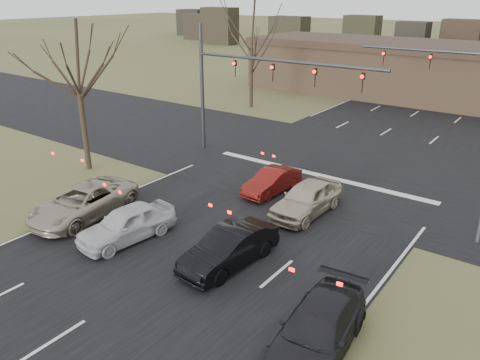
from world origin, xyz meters
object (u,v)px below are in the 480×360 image
at_px(mast_arm_near, 244,77).
at_px(car_white_sedan, 127,224).
at_px(car_red_ahead, 272,181).
at_px(car_silver_ahead, 307,198).
at_px(car_charcoal_sedan, 317,330).
at_px(car_silver_suv, 83,202).
at_px(car_black_hatch, 230,248).
at_px(building, 464,74).

distance_m(mast_arm_near, car_white_sedan, 12.44).
height_order(car_red_ahead, car_silver_ahead, car_silver_ahead).
xyz_separation_m(mast_arm_near, car_charcoal_sedan, (11.73, -12.68, -4.38)).
distance_m(car_silver_suv, car_white_sedan, 3.30).
relative_size(car_white_sedan, car_black_hatch, 0.98).
height_order(car_silver_suv, car_silver_ahead, car_silver_ahead).
bearing_deg(car_charcoal_sedan, car_silver_suv, 167.36).
bearing_deg(car_black_hatch, car_silver_suv, -170.65).
xyz_separation_m(building, car_white_sedan, (-5.00, -36.44, -1.93)).
bearing_deg(car_silver_suv, car_silver_ahead, 32.43).
bearing_deg(car_silver_ahead, building, 91.76).
bearing_deg(car_silver_suv, car_white_sedan, -10.26).
distance_m(car_black_hatch, car_silver_ahead, 5.70).
distance_m(building, mast_arm_near, 26.14).
distance_m(mast_arm_near, car_silver_suv, 12.03).
distance_m(car_white_sedan, car_charcoal_sedan, 9.58).
xyz_separation_m(car_silver_suv, car_red_ahead, (5.49, 7.55, -0.12)).
distance_m(car_white_sedan, car_black_hatch, 4.77).
relative_size(car_silver_suv, car_black_hatch, 1.22).
height_order(building, car_red_ahead, building).
bearing_deg(car_silver_ahead, car_silver_suv, -139.91).
bearing_deg(building, car_charcoal_sedan, -83.19).
xyz_separation_m(mast_arm_near, car_red_ahead, (4.43, -3.63, -4.45)).
bearing_deg(mast_arm_near, car_black_hatch, -56.66).
relative_size(mast_arm_near, car_silver_suv, 2.27).
bearing_deg(car_silver_suv, mast_arm_near, 78.95).
height_order(building, mast_arm_near, mast_arm_near).
height_order(mast_arm_near, car_red_ahead, mast_arm_near).
xyz_separation_m(car_silver_suv, car_white_sedan, (3.29, -0.27, -0.01)).
relative_size(car_silver_suv, car_white_sedan, 1.25).
bearing_deg(car_black_hatch, car_red_ahead, 114.17).
relative_size(building, car_black_hatch, 9.67).
height_order(mast_arm_near, car_black_hatch, mast_arm_near).
relative_size(car_red_ahead, car_silver_ahead, 0.83).
height_order(car_white_sedan, car_charcoal_sedan, car_white_sedan).
bearing_deg(car_white_sedan, car_red_ahead, 82.10).
bearing_deg(car_white_sedan, car_black_hatch, 19.39).
xyz_separation_m(car_black_hatch, car_charcoal_sedan, (4.83, -2.19, -0.03)).
relative_size(building, car_charcoal_sedan, 8.89).
xyz_separation_m(building, mast_arm_near, (-7.23, -25.00, 2.41)).
relative_size(car_charcoal_sedan, car_silver_ahead, 1.05).
xyz_separation_m(car_black_hatch, car_silver_ahead, (0.20, 5.70, 0.05)).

